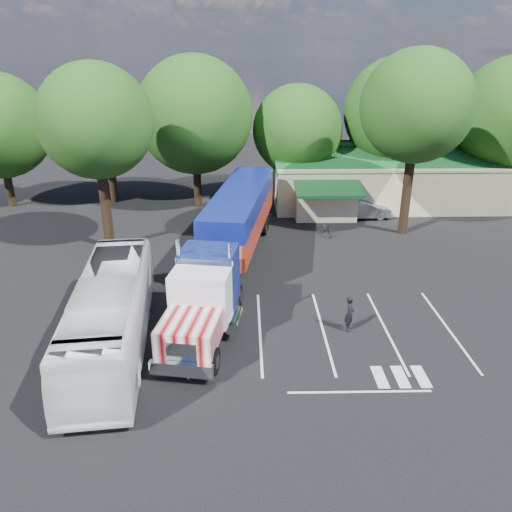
{
  "coord_description": "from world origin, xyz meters",
  "views": [
    {
      "loc": [
        -0.66,
        -27.89,
        13.06
      ],
      "look_at": [
        -0.09,
        -0.92,
        2.0
      ],
      "focal_mm": 35.0,
      "sensor_mm": 36.0,
      "label": 1
    }
  ],
  "objects_px": {
    "bicycle": "(327,229)",
    "tour_bus": "(111,313)",
    "woman": "(350,313)",
    "silver_sedan": "(363,209)",
    "semi_truck": "(233,230)"
  },
  "relations": [
    {
      "from": "tour_bus",
      "to": "woman",
      "type": "bearing_deg",
      "value": -0.23
    },
    {
      "from": "woman",
      "to": "bicycle",
      "type": "distance_m",
      "value": 14.04
    },
    {
      "from": "bicycle",
      "to": "silver_sedan",
      "type": "distance_m",
      "value": 5.61
    },
    {
      "from": "woman",
      "to": "bicycle",
      "type": "height_order",
      "value": "woman"
    },
    {
      "from": "semi_truck",
      "to": "silver_sedan",
      "type": "height_order",
      "value": "semi_truck"
    },
    {
      "from": "semi_truck",
      "to": "bicycle",
      "type": "relative_size",
      "value": 11.95
    },
    {
      "from": "bicycle",
      "to": "tour_bus",
      "type": "height_order",
      "value": "tour_bus"
    },
    {
      "from": "semi_truck",
      "to": "woman",
      "type": "xyz_separation_m",
      "value": [
        5.99,
        -7.84,
        -1.73
      ]
    },
    {
      "from": "bicycle",
      "to": "woman",
      "type": "bearing_deg",
      "value": -110.1
    },
    {
      "from": "semi_truck",
      "to": "tour_bus",
      "type": "bearing_deg",
      "value": -112.2
    },
    {
      "from": "tour_bus",
      "to": "silver_sedan",
      "type": "bearing_deg",
      "value": 43.95
    },
    {
      "from": "silver_sedan",
      "to": "woman",
      "type": "bearing_deg",
      "value": 161.88
    },
    {
      "from": "bicycle",
      "to": "silver_sedan",
      "type": "xyz_separation_m",
      "value": [
        3.68,
        4.22,
        0.28
      ]
    },
    {
      "from": "bicycle",
      "to": "tour_bus",
      "type": "xyz_separation_m",
      "value": [
        -12.5,
        -15.22,
        1.27
      ]
    },
    {
      "from": "semi_truck",
      "to": "silver_sedan",
      "type": "xyz_separation_m",
      "value": [
        10.66,
        10.38,
        -1.9
      ]
    }
  ]
}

